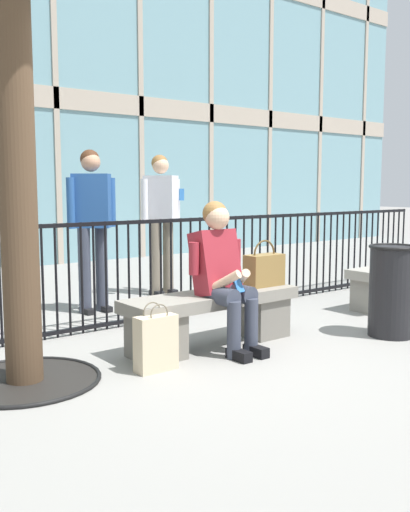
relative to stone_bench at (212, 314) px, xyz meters
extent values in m
plane|color=gray|center=(0.00, 0.00, -0.27)|extent=(60.00, 60.00, 0.00)
cube|color=gray|center=(0.00, 0.00, 0.13)|extent=(1.60, 0.44, 0.10)
cube|color=slate|center=(-0.56, 0.00, -0.10)|extent=(0.36, 0.37, 0.35)
cube|color=slate|center=(0.56, 0.00, -0.10)|extent=(0.36, 0.37, 0.35)
cylinder|color=#383D4C|center=(-0.09, -0.18, 0.20)|extent=(0.15, 0.40, 0.15)
cylinder|color=#383D4C|center=(-0.09, -0.38, -0.05)|extent=(0.11, 0.11, 0.45)
cube|color=black|center=(-0.09, -0.44, -0.23)|extent=(0.09, 0.22, 0.08)
cylinder|color=#383D4C|center=(0.09, -0.18, 0.20)|extent=(0.15, 0.40, 0.15)
cylinder|color=#383D4C|center=(0.09, -0.38, -0.05)|extent=(0.11, 0.11, 0.45)
cube|color=black|center=(0.09, -0.44, -0.23)|extent=(0.09, 0.22, 0.08)
cube|color=maroon|center=(0.00, -0.04, 0.44)|extent=(0.36, 0.30, 0.55)
cylinder|color=maroon|center=(-0.22, -0.04, 0.49)|extent=(0.08, 0.08, 0.26)
cylinder|color=#DBAD89|center=(-0.08, -0.26, 0.32)|extent=(0.16, 0.28, 0.20)
cylinder|color=maroon|center=(0.22, -0.04, 0.49)|extent=(0.08, 0.08, 0.26)
cylinder|color=#DBAD89|center=(0.08, -0.26, 0.32)|extent=(0.16, 0.28, 0.20)
cube|color=#2D6BB7|center=(0.00, -0.32, 0.30)|extent=(0.07, 0.10, 0.13)
sphere|color=#DBAD89|center=(0.00, -0.06, 0.81)|extent=(0.20, 0.20, 0.20)
sphere|color=olive|center=(0.00, -0.03, 0.84)|extent=(0.20, 0.20, 0.20)
cube|color=olive|center=(0.58, -0.01, 0.32)|extent=(0.36, 0.17, 0.28)
torus|color=brown|center=(0.58, -0.01, 0.46)|extent=(0.25, 0.02, 0.25)
cube|color=beige|center=(-0.73, -0.26, -0.07)|extent=(0.31, 0.14, 0.41)
torus|color=#685E4C|center=(-0.73, -0.31, 0.15)|extent=(0.15, 0.01, 0.15)
torus|color=#685E4C|center=(-0.73, -0.21, 0.15)|extent=(0.15, 0.01, 0.15)
cylinder|color=#383D4C|center=(-0.27, 1.81, 0.18)|extent=(0.13, 0.13, 0.90)
cube|color=black|center=(-0.27, 1.77, -0.24)|extent=(0.09, 0.22, 0.06)
cylinder|color=#383D4C|center=(-0.07, 1.81, 0.18)|extent=(0.13, 0.13, 0.90)
cube|color=black|center=(-0.07, 1.77, -0.24)|extent=(0.09, 0.22, 0.06)
cube|color=#234C8C|center=(-0.17, 1.81, 0.91)|extent=(0.43, 0.41, 0.56)
cylinder|color=#234C8C|center=(-0.40, 1.81, 0.89)|extent=(0.08, 0.08, 0.52)
cylinder|color=#234C8C|center=(0.07, 1.81, 0.89)|extent=(0.08, 0.08, 0.52)
sphere|color=tan|center=(-0.17, 1.81, 1.31)|extent=(0.20, 0.20, 0.20)
sphere|color=#472816|center=(-0.17, 1.83, 1.34)|extent=(0.20, 0.20, 0.20)
cylinder|color=#6B6051|center=(0.86, 2.21, 0.18)|extent=(0.13, 0.13, 0.90)
cube|color=black|center=(0.86, 2.17, -0.24)|extent=(0.09, 0.22, 0.06)
cylinder|color=#6B6051|center=(1.06, 2.21, 0.18)|extent=(0.13, 0.13, 0.90)
cube|color=black|center=(1.06, 2.17, -0.24)|extent=(0.09, 0.22, 0.06)
cube|color=silver|center=(0.96, 2.21, 0.91)|extent=(0.39, 0.44, 0.56)
cylinder|color=silver|center=(0.73, 2.21, 0.89)|extent=(0.08, 0.08, 0.52)
cylinder|color=silver|center=(1.20, 2.21, 0.89)|extent=(0.08, 0.08, 0.52)
sphere|color=#DBAD89|center=(0.96, 2.21, 1.31)|extent=(0.20, 0.20, 0.20)
sphere|color=olive|center=(0.96, 2.23, 1.34)|extent=(0.20, 0.20, 0.20)
cube|color=#2D6BB7|center=(1.20, 2.11, 0.96)|extent=(0.07, 0.01, 0.14)
cylinder|color=black|center=(-1.40, 1.04, 0.23)|extent=(0.02, 0.02, 1.01)
cylinder|color=black|center=(-1.28, 1.04, 0.23)|extent=(0.02, 0.02, 1.01)
cylinder|color=black|center=(-1.16, 1.04, 0.23)|extent=(0.02, 0.02, 1.01)
cylinder|color=black|center=(-1.04, 1.04, 0.23)|extent=(0.02, 0.02, 1.01)
cylinder|color=black|center=(-0.91, 1.04, 0.23)|extent=(0.02, 0.02, 1.01)
cylinder|color=black|center=(-0.79, 1.04, 0.23)|extent=(0.02, 0.02, 1.01)
cylinder|color=black|center=(-0.67, 1.04, 0.23)|extent=(0.02, 0.02, 1.01)
cylinder|color=black|center=(-0.55, 1.04, 0.23)|extent=(0.02, 0.02, 1.01)
cylinder|color=black|center=(-0.43, 1.04, 0.23)|extent=(0.02, 0.02, 1.01)
cylinder|color=black|center=(-0.30, 1.04, 0.23)|extent=(0.02, 0.02, 1.01)
cylinder|color=black|center=(-0.18, 1.04, 0.23)|extent=(0.02, 0.02, 1.01)
cylinder|color=black|center=(-0.06, 1.04, 0.23)|extent=(0.02, 0.02, 1.01)
cylinder|color=black|center=(0.06, 1.04, 0.23)|extent=(0.02, 0.02, 1.01)
cylinder|color=black|center=(0.18, 1.04, 0.23)|extent=(0.02, 0.02, 1.01)
cylinder|color=black|center=(0.30, 1.04, 0.23)|extent=(0.02, 0.02, 1.01)
cylinder|color=black|center=(0.43, 1.04, 0.23)|extent=(0.02, 0.02, 1.01)
cylinder|color=black|center=(0.55, 1.04, 0.23)|extent=(0.02, 0.02, 1.01)
cylinder|color=black|center=(0.67, 1.04, 0.23)|extent=(0.02, 0.02, 1.01)
cylinder|color=black|center=(0.79, 1.04, 0.23)|extent=(0.02, 0.02, 1.01)
cylinder|color=black|center=(0.91, 1.04, 0.23)|extent=(0.02, 0.02, 1.01)
cylinder|color=black|center=(1.04, 1.04, 0.23)|extent=(0.02, 0.02, 1.01)
cylinder|color=black|center=(1.16, 1.04, 0.23)|extent=(0.02, 0.02, 1.01)
cylinder|color=black|center=(1.28, 1.04, 0.23)|extent=(0.02, 0.02, 1.01)
cylinder|color=black|center=(1.40, 1.04, 0.23)|extent=(0.02, 0.02, 1.01)
cylinder|color=black|center=(1.52, 1.04, 0.23)|extent=(0.02, 0.02, 1.01)
cylinder|color=black|center=(1.65, 1.04, 0.23)|extent=(0.02, 0.02, 1.01)
cylinder|color=black|center=(1.77, 1.04, 0.23)|extent=(0.02, 0.02, 1.01)
cylinder|color=black|center=(1.89, 1.04, 0.23)|extent=(0.02, 0.02, 1.01)
cylinder|color=black|center=(2.01, 1.04, 0.23)|extent=(0.02, 0.02, 1.01)
cylinder|color=black|center=(2.13, 1.04, 0.23)|extent=(0.02, 0.02, 1.01)
cylinder|color=black|center=(2.26, 1.04, 0.23)|extent=(0.02, 0.02, 1.01)
cylinder|color=black|center=(2.38, 1.04, 0.23)|extent=(0.02, 0.02, 1.01)
cylinder|color=black|center=(2.50, 1.04, 0.23)|extent=(0.02, 0.02, 1.01)
cylinder|color=black|center=(2.62, 1.04, 0.23)|extent=(0.02, 0.02, 1.01)
cylinder|color=black|center=(2.74, 1.04, 0.23)|extent=(0.02, 0.02, 1.01)
cylinder|color=black|center=(2.87, 1.04, 0.23)|extent=(0.02, 0.02, 1.01)
cylinder|color=black|center=(2.99, 1.04, 0.23)|extent=(0.02, 0.02, 1.01)
cylinder|color=black|center=(3.11, 1.04, 0.23)|extent=(0.02, 0.02, 1.01)
cylinder|color=black|center=(3.23, 1.04, 0.23)|extent=(0.02, 0.02, 1.01)
cylinder|color=black|center=(3.35, 1.04, 0.23)|extent=(0.02, 0.02, 1.01)
cylinder|color=black|center=(3.48, 1.04, 0.23)|extent=(0.02, 0.02, 1.01)
cylinder|color=black|center=(3.60, 1.04, 0.23)|extent=(0.02, 0.02, 1.01)
cylinder|color=black|center=(3.72, 1.04, 0.23)|extent=(0.02, 0.02, 1.01)
cylinder|color=black|center=(3.84, 1.04, 0.23)|extent=(0.02, 0.02, 1.01)
cylinder|color=black|center=(3.96, 1.04, 0.23)|extent=(0.02, 0.02, 1.01)
cylinder|color=black|center=(4.09, 1.04, 0.23)|extent=(0.02, 0.02, 1.01)
cylinder|color=black|center=(4.21, 1.04, 0.23)|extent=(0.02, 0.02, 1.01)
cylinder|color=black|center=(4.33, 1.04, 0.23)|extent=(0.02, 0.02, 1.01)
cube|color=black|center=(0.00, 1.04, -0.22)|extent=(8.66, 0.04, 0.04)
cube|color=black|center=(0.00, 1.04, 0.72)|extent=(8.66, 0.04, 0.04)
cylinder|color=black|center=(-1.57, 0.09, -0.27)|extent=(1.00, 1.00, 0.01)
torus|color=black|center=(-1.57, 0.09, -0.26)|extent=(1.03, 1.03, 0.03)
cylinder|color=#4C3826|center=(-1.57, 0.09, 1.43)|extent=(0.25, 0.25, 3.40)
cube|color=gray|center=(2.76, -0.02, 0.13)|extent=(1.60, 0.44, 0.10)
cube|color=gray|center=(2.20, -0.02, -0.10)|extent=(0.36, 0.37, 0.35)
cylinder|color=black|center=(1.47, -0.72, 0.13)|extent=(0.40, 0.40, 0.80)
torus|color=black|center=(1.47, -0.72, 0.53)|extent=(0.43, 0.43, 0.03)
cube|color=#729EA8|center=(5.29, 5.83, 4.23)|extent=(9.94, 0.40, 9.00)
cube|color=#AD9E8C|center=(2.81, 5.62, 4.23)|extent=(0.10, 0.04, 9.00)
cube|color=#AD9E8C|center=(4.46, 5.62, 4.23)|extent=(0.10, 0.04, 9.00)
cube|color=#AD9E8C|center=(6.12, 5.62, 4.23)|extent=(0.10, 0.04, 9.00)
cube|color=#AD9E8C|center=(7.78, 5.62, 4.23)|extent=(0.10, 0.04, 9.00)
cube|color=#AD9E8C|center=(9.43, 5.62, 4.23)|extent=(0.10, 0.04, 9.00)
cube|color=#AD9E8C|center=(5.29, 5.62, 2.53)|extent=(9.94, 0.04, 0.36)
camera|label=1|loc=(-2.94, -3.67, 1.06)|focal=40.41mm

